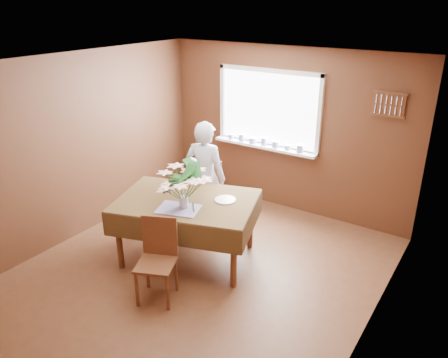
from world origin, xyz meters
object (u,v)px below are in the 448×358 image
Objects in this scene: chair_near at (158,255)px; dining_table at (187,207)px; chair_far at (207,189)px; flower_bouquet at (183,183)px; seated_woman at (205,177)px.

dining_table is at bearing 81.26° from chair_near.
chair_far reaches higher than chair_near.
flower_bouquet is at bearing 76.04° from chair_near.
chair_far is at bearing 112.08° from flower_bouquet.
dining_table is 1.21× the size of seated_woman.
dining_table is at bearing 120.25° from flower_bouquet.
seated_woman is 2.86× the size of flower_bouquet.
seated_woman reaches higher than chair_far.
chair_far reaches higher than dining_table.
chair_near is 0.58× the size of seated_woman.
flower_bouquet is (0.10, -0.18, 0.42)m from dining_table.
seated_woman is at bearing 82.94° from chair_near.
seated_woman reaches higher than dining_table.
dining_table is 0.78m from seated_woman.
chair_far is 1.74m from chair_near.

